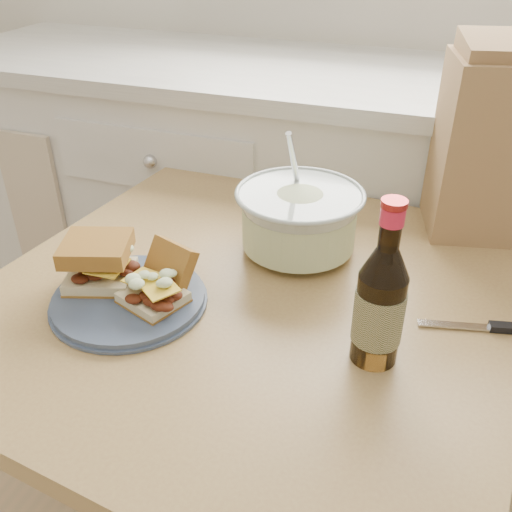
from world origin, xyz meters
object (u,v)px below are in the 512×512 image
(plate, at_px, (129,299))
(paper_bag, at_px, (509,149))
(dining_table, at_px, (253,339))
(beer_bottle, at_px, (380,304))
(coleslaw_bowl, at_px, (299,222))

(plate, height_order, paper_bag, paper_bag)
(dining_table, xyz_separation_m, paper_bag, (0.38, 0.37, 0.28))
(plate, relative_size, beer_bottle, 0.98)
(coleslaw_bowl, height_order, paper_bag, paper_bag)
(plate, relative_size, paper_bag, 0.74)
(plate, relative_size, coleslaw_bowl, 1.06)
(coleslaw_bowl, bearing_deg, beer_bottle, -53.25)
(beer_bottle, relative_size, paper_bag, 0.75)
(coleslaw_bowl, bearing_deg, dining_table, -102.68)
(paper_bag, bearing_deg, plate, -152.66)
(dining_table, bearing_deg, plate, -143.17)
(dining_table, distance_m, beer_bottle, 0.32)
(coleslaw_bowl, bearing_deg, plate, -129.95)
(dining_table, xyz_separation_m, beer_bottle, (0.22, -0.10, 0.20))
(beer_bottle, bearing_deg, dining_table, 158.72)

